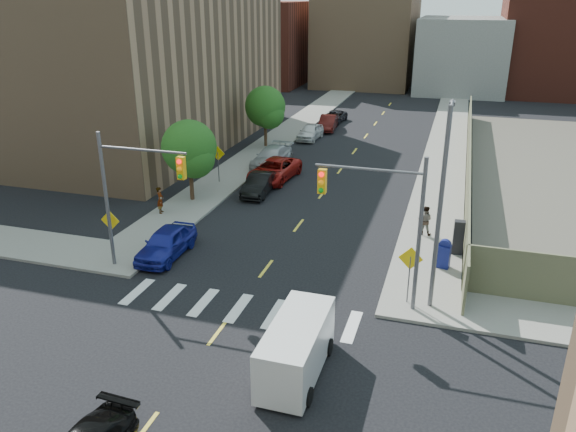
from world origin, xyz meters
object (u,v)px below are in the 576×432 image
Objects in this scene: mailbox at (444,254)px; pedestrian_west at (160,200)px; payphone at (458,237)px; parked_car_red at (274,170)px; parked_car_silver at (272,157)px; pedestrian_east at (425,220)px; parked_car_black at (259,184)px; parked_car_maroon at (328,123)px; parked_car_grey at (334,117)px; parked_car_white at (310,132)px; cargo_van at (297,345)px; parked_car_blue at (166,243)px.

pedestrian_west is (-17.33, 2.63, 0.11)m from mailbox.
parked_car_red is at bearing 141.88° from payphone.
parked_car_silver is 3.16× the size of pedestrian_east.
parked_car_black is 0.80× the size of parked_car_silver.
payphone reaches higher than parked_car_silver.
mailbox is at bearing -71.76° from parked_car_maroon.
parked_car_black reaches higher than parked_car_grey.
parked_car_red is at bearing -84.25° from parked_car_white.
parked_car_white is 23.92m from pedestrian_east.
cargo_van reaches higher than payphone.
pedestrian_east reaches higher than parked_car_maroon.
mailbox reaches higher than parked_car_silver.
parked_car_black is at bearing 113.94° from cargo_van.
parked_car_silver is 3.57× the size of mailbox.
parked_car_white is (0.60, 27.20, -0.03)m from parked_car_blue.
cargo_van is 17.84m from pedestrian_west.
parked_car_maroon is 39.77m from cargo_van.
parked_car_white reaches higher than parked_car_grey.
pedestrian_east reaches higher than parked_car_silver.
parked_car_blue is 1.05× the size of parked_car_black.
payphone is 1.09× the size of pedestrian_west.
pedestrian_west reaches higher than parked_car_blue.
parked_car_silver is at bearing -33.67° from pedestrian_west.
cargo_van is 2.73× the size of pedestrian_west.
payphone is at bearing -27.46° from parked_car_black.
parked_car_black is 0.99× the size of parked_car_white.
parked_car_black is 2.33× the size of payphone.
mailbox reaches higher than parked_car_grey.
parked_car_silver is at bearing 89.00° from parked_car_blue.
parked_car_grey is (-0.26, 3.81, -0.13)m from parked_car_maroon.
cargo_van is (8.03, -38.95, 0.36)m from parked_car_maroon.
pedestrian_west reaches higher than parked_car_black.
pedestrian_west is (-3.27, 5.29, 0.22)m from parked_car_blue.
parked_car_silver is (-1.30, 3.29, -0.01)m from parked_car_red.
pedestrian_east is (3.49, 13.99, -0.11)m from cargo_van.
parked_car_maroon is (0.00, 17.44, -0.04)m from parked_car_red.
parked_car_red is 1.05× the size of parked_car_silver.
parked_car_maroon is 31.63m from mailbox.
mailbox is (14.07, -14.78, 0.10)m from parked_car_silver.
parked_car_silver reaches higher than parked_car_maroon.
parked_car_black is at bearing -75.36° from parked_car_silver.
parked_car_blue reaches higher than parked_car_maroon.
parked_car_maroon is (0.00, 20.71, 0.03)m from parked_car_black.
parked_car_white is 26.68m from payphone.
parked_car_blue is at bearing -166.95° from pedestrian_west.
payphone reaches higher than pedestrian_west.
parked_car_grey is 33.74m from payphone.
parked_car_blue is at bearing -98.96° from parked_car_black.
pedestrian_west is at bearing 120.69° from parked_car_blue.
pedestrian_west reaches higher than parked_car_white.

